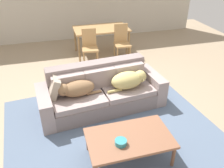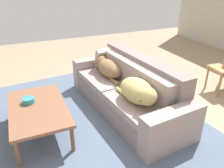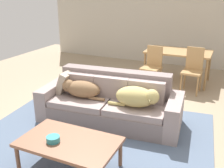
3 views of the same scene
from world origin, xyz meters
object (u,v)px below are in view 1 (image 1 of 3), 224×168
couch (101,92)px  bowl_on_coffee_table (121,142)px  dining_chair_near_right (122,41)px  dog_on_right_cushion (129,80)px  throw_pillow_by_left_arm (54,87)px  dining_table (101,30)px  dining_chair_near_left (90,45)px  coffee_table (129,139)px  dog_on_left_cushion (76,89)px

couch → bowl_on_coffee_table: size_ratio=14.71×
dining_chair_near_right → couch: bearing=-114.5°
dog_on_right_cushion → throw_pillow_by_left_arm: throw_pillow_by_left_arm is taller
bowl_on_coffee_table → dining_table: size_ratio=0.11×
dining_table → dining_chair_near_left: bearing=-126.0°
bowl_on_coffee_table → couch: bearing=87.1°
coffee_table → dining_chair_near_right: (0.95, 3.36, 0.16)m
couch → bowl_on_coffee_table: couch is taller
dog_on_left_cushion → throw_pillow_by_left_arm: throw_pillow_by_left_arm is taller
dining_chair_near_left → throw_pillow_by_left_arm: bearing=-111.0°
dining_chair_near_left → dog_on_left_cushion: bearing=-100.9°
dining_table → throw_pillow_by_left_arm: bearing=-119.7°
coffee_table → couch: bearing=93.4°
bowl_on_coffee_table → dog_on_right_cushion: bearing=66.7°
coffee_table → dog_on_left_cushion: bearing=114.5°
dog_on_right_cushion → dining_table: bearing=82.5°
couch → throw_pillow_by_left_arm: 0.89m
couch → dog_on_left_cushion: bearing=-168.7°
throw_pillow_by_left_arm → dining_chair_near_right: 2.75m
dog_on_right_cushion → bowl_on_coffee_table: size_ratio=4.78×
dining_chair_near_right → dining_chair_near_left: bearing=-172.5°
coffee_table → bowl_on_coffee_table: (-0.16, -0.10, 0.07)m
dog_on_right_cushion → dining_table: 2.65m
dog_on_right_cushion → bowl_on_coffee_table: (-0.59, -1.36, -0.13)m
couch → throw_pillow_by_left_arm: size_ratio=6.18×
coffee_table → dining_chair_near_left: bearing=88.7°
dog_on_left_cushion → bowl_on_coffee_table: bearing=-78.5°
dining_chair_near_left → dining_chair_near_right: 0.88m
throw_pillow_by_left_arm → dog_on_right_cushion: bearing=-3.7°
bowl_on_coffee_table → dining_table: (0.68, 4.00, 0.24)m
throw_pillow_by_left_arm → bowl_on_coffee_table: throw_pillow_by_left_arm is taller
dog_on_right_cushion → dining_table: dining_table is taller
dog_on_left_cushion → bowl_on_coffee_table: size_ratio=4.72×
dog_on_right_cushion → dining_chair_near_left: (-0.35, 2.03, -0.05)m
dog_on_left_cushion → dining_chair_near_left: size_ratio=0.83×
dining_chair_near_right → bowl_on_coffee_table: bearing=-104.7°
throw_pillow_by_left_arm → coffee_table: throw_pillow_by_left_arm is taller
couch → dining_table: (0.60, 2.52, 0.37)m
throw_pillow_by_left_arm → bowl_on_coffee_table: 1.65m
couch → dog_on_right_cushion: 0.58m
throw_pillow_by_left_arm → dining_chair_near_left: 2.19m
bowl_on_coffee_table → dining_table: bearing=80.4°
dining_chair_near_left → bowl_on_coffee_table: bearing=-87.5°
dining_chair_near_right → dining_table: bearing=131.1°
dog_on_left_cushion → dining_chair_near_left: dining_chair_near_left is taller
dog_on_right_cushion → dining_chair_near_right: bearing=70.6°
dining_chair_near_right → throw_pillow_by_left_arm: bearing=-130.1°
throw_pillow_by_left_arm → dining_chair_near_left: size_ratio=0.42×
dining_chair_near_left → dining_chair_near_right: (0.87, 0.07, 0.01)m
dog_on_left_cushion → coffee_table: (0.57, -1.24, -0.19)m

